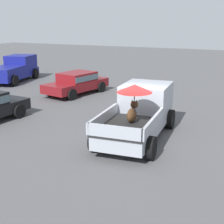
% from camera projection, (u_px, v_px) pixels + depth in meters
% --- Properties ---
extents(ground_plane, '(80.00, 80.00, 0.00)m').
position_uv_depth(ground_plane, '(136.00, 138.00, 13.01)').
color(ground_plane, '#4C4C4F').
extents(pickup_truck_main, '(5.17, 2.55, 2.30)m').
position_uv_depth(pickup_truck_main, '(140.00, 112.00, 13.15)').
color(pickup_truck_main, black).
rests_on(pickup_truck_main, ground).
extents(pickup_truck_far, '(5.06, 2.89, 1.80)m').
position_uv_depth(pickup_truck_far, '(15.00, 69.00, 24.66)').
color(pickup_truck_far, black).
rests_on(pickup_truck_far, ground).
extents(parked_sedan_near, '(4.57, 2.63, 1.33)m').
position_uv_depth(parked_sedan_near, '(77.00, 82.00, 20.44)').
color(parked_sedan_near, black).
rests_on(parked_sedan_near, ground).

